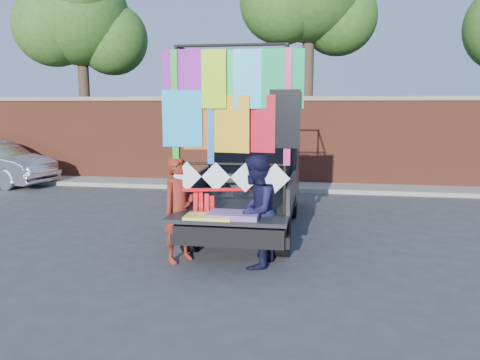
# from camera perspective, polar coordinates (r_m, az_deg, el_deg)

# --- Properties ---
(ground) EXTENTS (90.00, 90.00, 0.00)m
(ground) POSITION_cam_1_polar(r_m,az_deg,el_deg) (7.40, -1.45, -9.67)
(ground) COLOR #38383A
(ground) RESTS_ON ground
(brick_wall) EXTENTS (30.00, 0.45, 2.61)m
(brick_wall) POSITION_cam_1_polar(r_m,az_deg,el_deg) (13.98, 3.85, 4.86)
(brick_wall) COLOR brown
(brick_wall) RESTS_ON ground
(curb) EXTENTS (30.00, 1.20, 0.12)m
(curb) POSITION_cam_1_polar(r_m,az_deg,el_deg) (13.45, 3.51, -0.75)
(curb) COLOR gray
(curb) RESTS_ON ground
(tree_left) EXTENTS (4.20, 3.30, 7.05)m
(tree_left) POSITION_cam_1_polar(r_m,az_deg,el_deg) (17.11, -18.93, 17.95)
(tree_left) COLOR #38281C
(tree_left) RESTS_ON ground
(pickup_truck) EXTENTS (2.05, 5.15, 3.24)m
(pickup_truck) POSITION_cam_1_polar(r_m,az_deg,el_deg) (9.43, 1.62, -0.37)
(pickup_truck) COLOR black
(pickup_truck) RESTS_ON ground
(woman) EXTENTS (0.65, 0.71, 1.62)m
(woman) POSITION_cam_1_polar(r_m,az_deg,el_deg) (7.19, -7.37, -3.59)
(woman) COLOR maroon
(woman) RESTS_ON ground
(man) EXTENTS (0.78, 0.92, 1.68)m
(man) POSITION_cam_1_polar(r_m,az_deg,el_deg) (6.88, 1.87, -3.85)
(man) COLOR #151433
(man) RESTS_ON ground
(streamer_bundle) EXTENTS (1.00, 0.31, 0.70)m
(streamer_bundle) POSITION_cam_1_polar(r_m,az_deg,el_deg) (7.00, -3.78, -2.81)
(streamer_bundle) COLOR #FB0D14
(streamer_bundle) RESTS_ON ground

